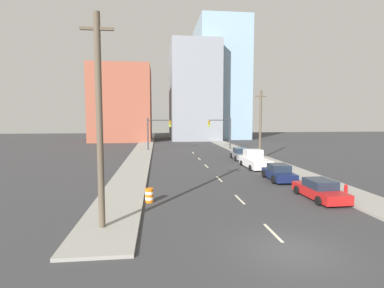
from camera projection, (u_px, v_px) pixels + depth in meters
name	position (u px, v px, depth m)	size (l,w,h in m)	color
ground_plane	(290.00, 250.00, 12.88)	(200.00, 200.00, 0.00)	#38383A
sidewalk_left	(144.00, 146.00, 58.08)	(3.24, 93.24, 0.17)	gray
sidewalk_right	(228.00, 146.00, 59.94)	(3.24, 93.24, 0.17)	gray
lane_stripe_at_2m	(273.00, 232.00, 14.86)	(0.16, 2.40, 0.01)	beige
lane_stripe_at_8m	(240.00, 199.00, 20.87)	(0.16, 2.40, 0.01)	beige
lane_stripe_at_15m	(219.00, 179.00, 27.80)	(0.16, 2.40, 0.01)	beige
lane_stripe_at_23m	(206.00, 166.00, 35.21)	(0.16, 2.40, 0.01)	beige
lane_stripe_at_29m	(199.00, 159.00, 41.24)	(0.16, 2.40, 0.01)	beige
lane_stripe_at_36m	(193.00, 153.00, 48.57)	(0.16, 2.40, 0.01)	beige
building_brick_left	(122.00, 104.00, 73.79)	(14.00, 16.00, 17.94)	#9E513D
building_office_center	(193.00, 93.00, 79.51)	(12.00, 20.00, 24.35)	gray
building_glass_right	(220.00, 82.00, 84.06)	(13.00, 20.00, 31.45)	#8CADC6
traffic_signal_left	(155.00, 129.00, 51.43)	(4.11, 0.35, 5.65)	#38383D
traffic_signal_right	(224.00, 129.00, 52.79)	(4.11, 0.35, 5.65)	#38383D
utility_pole_left_near	(99.00, 122.00, 14.71)	(1.60, 0.32, 10.74)	brown
utility_pole_right_mid	(260.00, 124.00, 40.97)	(1.60, 0.32, 9.36)	brown
traffic_barrel	(149.00, 195.00, 20.12)	(0.56, 0.56, 0.95)	orange
fire_hydrant	(346.00, 190.00, 21.87)	(0.26, 0.26, 0.84)	red
sedan_red	(320.00, 190.00, 20.97)	(2.19, 4.78, 1.38)	red
sedan_navy	(279.00, 173.00, 27.20)	(2.32, 4.49, 1.47)	#141E47
pickup_truck_white	(255.00, 160.00, 34.11)	(2.51, 5.52, 2.00)	silver
sedan_gray	(240.00, 154.00, 40.86)	(2.23, 4.83, 1.55)	slate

